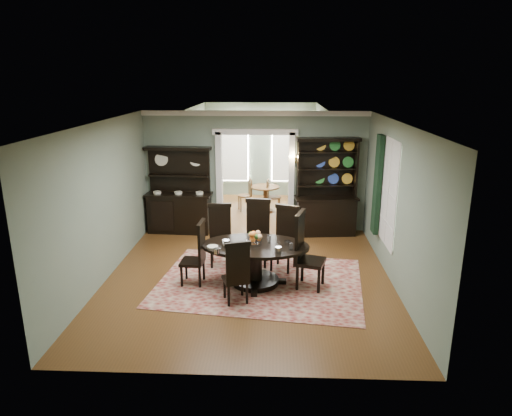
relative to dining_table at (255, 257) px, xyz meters
The scene contains 19 objects.
room 1.07m from the dining_table, 120.40° to the left, with size 5.51×6.01×3.01m.
parlor 5.83m from the dining_table, 91.50° to the left, with size 3.51×3.50×3.01m.
doorway_trim 3.39m from the dining_table, 92.68° to the left, with size 2.08×0.25×2.57m.
right_window 2.98m from the dining_table, 24.18° to the left, with size 0.15×1.47×2.12m.
wall_sconce 3.43m from the dining_table, 75.35° to the left, with size 0.27×0.21×0.21m.
rug 0.55m from the dining_table, 36.76° to the left, with size 3.80×2.79×0.01m, color maroon.
dining_table is the anchor object (origin of this frame).
centerpiece 0.32m from the dining_table, behind, with size 1.60×1.03×0.26m.
chair_far_left 1.25m from the dining_table, 128.75° to the left, with size 0.51×0.49×1.28m.
chair_far_mid 1.05m from the dining_table, 90.12° to the left, with size 0.54×0.52×1.37m.
chair_far_right 0.99m from the dining_table, 54.35° to the left, with size 0.62×0.61×1.31m.
chair_end_left 1.09m from the dining_table, behind, with size 0.46×0.49×1.24m.
chair_end_right 0.93m from the dining_table, ahead, with size 0.64×0.66×1.44m.
chair_near 0.87m from the dining_table, 109.07° to the right, with size 0.54×0.53×1.17m.
sideboard 3.60m from the dining_table, 124.51° to the left, with size 1.66×0.66×2.14m.
welsh_dresser 3.37m from the dining_table, 61.50° to the left, with size 1.58×0.72×2.39m.
parlor_table 4.79m from the dining_table, 89.29° to the left, with size 0.82×0.82×0.75m.
parlor_chair_left 4.94m from the dining_table, 95.55° to the left, with size 0.43×0.42×0.94m.
parlor_chair_right 4.73m from the dining_table, 86.92° to the left, with size 0.42×0.41×0.97m.
Camera 1 is at (0.51, -8.14, 3.80)m, focal length 32.00 mm.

